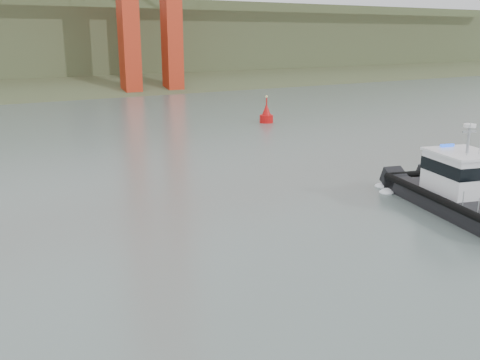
{
  "coord_description": "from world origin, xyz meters",
  "views": [
    {
      "loc": [
        -14.92,
        -15.69,
        10.06
      ],
      "look_at": [
        -0.27,
        8.39,
        2.4
      ],
      "focal_mm": 40.0,
      "sensor_mm": 36.0,
      "label": 1
    }
  ],
  "objects": [
    {
      "name": "nav_buoy",
      "position": [
        20.55,
        36.59,
        0.89
      ],
      "size": [
        1.63,
        1.63,
        3.4
      ],
      "color": "#BD0D0D",
      "rests_on": "ground"
    },
    {
      "name": "ground",
      "position": [
        0.0,
        0.0,
        0.0
      ],
      "size": [
        400.0,
        400.0,
        0.0
      ],
      "primitive_type": "plane",
      "color": "#505F5A",
      "rests_on": "ground"
    },
    {
      "name": "patrol_boat",
      "position": [
        11.98,
        3.25,
        1.34
      ],
      "size": [
        6.76,
        11.68,
        5.35
      ],
      "rotation": [
        0.0,
        0.0,
        -0.27
      ],
      "color": "black",
      "rests_on": "ground"
    }
  ]
}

